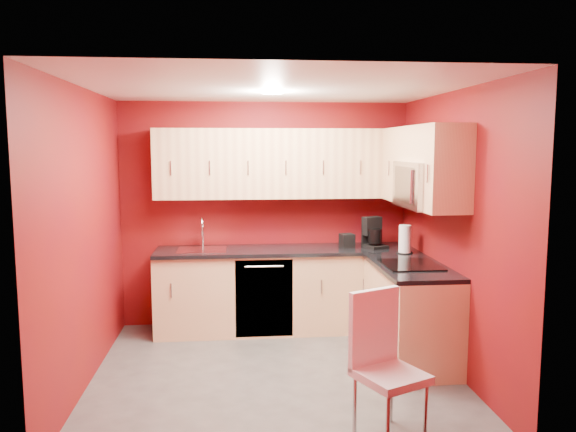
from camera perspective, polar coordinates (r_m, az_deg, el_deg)
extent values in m
plane|color=#55524F|center=(5.20, -1.28, -15.64)|extent=(3.20, 3.20, 0.00)
plane|color=white|center=(4.83, -1.36, 12.92)|extent=(3.20, 3.20, 0.00)
plane|color=maroon|center=(6.34, -2.31, 0.19)|extent=(3.20, 0.00, 3.20)
plane|color=maroon|center=(3.39, 0.55, -5.83)|extent=(3.20, 0.00, 3.20)
plane|color=maroon|center=(5.00, -19.92, -2.07)|extent=(0.00, 3.00, 3.00)
plane|color=maroon|center=(5.22, 16.48, -1.57)|extent=(0.00, 3.00, 3.00)
cube|color=#E4B582|center=(6.21, -0.26, -7.60)|extent=(2.80, 0.60, 0.87)
cube|color=#E4B582|center=(5.53, 12.27, -9.63)|extent=(0.60, 1.30, 0.87)
cube|color=black|center=(6.10, -0.25, -3.50)|extent=(2.80, 0.63, 0.04)
cube|color=black|center=(5.40, 12.29, -5.05)|extent=(0.63, 1.27, 0.04)
cube|color=#DEB57E|center=(6.14, -0.37, 5.35)|extent=(2.80, 0.35, 0.75)
cube|color=#DEB57E|center=(5.93, 11.97, 5.14)|extent=(0.35, 0.57, 0.75)
cube|color=#DEB57E|center=(4.84, 16.07, 4.63)|extent=(0.35, 0.22, 0.75)
cube|color=#DEB57E|center=(5.29, 14.19, 7.14)|extent=(0.35, 0.76, 0.33)
cube|color=silver|center=(5.30, 13.81, 3.09)|extent=(0.40, 0.76, 0.42)
cube|color=black|center=(5.24, 11.85, 3.11)|extent=(0.02, 0.62, 0.33)
cylinder|color=silver|center=(5.01, 12.40, 2.92)|extent=(0.02, 0.02, 0.29)
cube|color=black|center=(5.36, 12.36, -4.87)|extent=(0.50, 0.55, 0.01)
cube|color=silver|center=(6.08, -8.74, -3.48)|extent=(0.52, 0.42, 0.02)
cylinder|color=silver|center=(6.25, -8.66, -1.93)|extent=(0.02, 0.02, 0.26)
torus|color=silver|center=(6.16, -8.72, -0.84)|extent=(0.02, 0.16, 0.16)
cylinder|color=silver|center=(6.10, -8.74, -1.48)|extent=(0.02, 0.02, 0.12)
cube|color=black|center=(5.92, -2.44, -8.36)|extent=(0.60, 0.02, 0.82)
cylinder|color=white|center=(5.12, -1.61, 12.41)|extent=(0.20, 0.20, 0.01)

